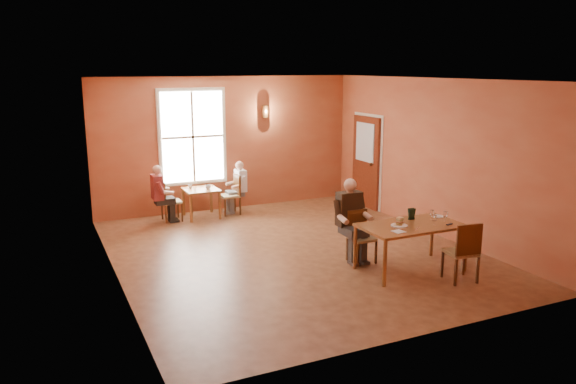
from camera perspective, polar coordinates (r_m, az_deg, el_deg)
name	(u,v)px	position (r m, az deg, el deg)	size (l,w,h in m)	color
ground	(293,252)	(9.98, 0.48, -6.12)	(6.00, 7.00, 0.01)	brown
wall_back	(227,144)	(12.81, -6.22, 4.91)	(6.00, 0.04, 3.00)	brown
wall_front	(422,218)	(6.68, 13.44, -2.57)	(6.00, 0.04, 3.00)	brown
wall_left	(111,184)	(8.77, -17.51, 0.80)	(0.04, 7.00, 3.00)	brown
wall_right	(433,157)	(11.20, 14.55, 3.46)	(0.04, 7.00, 3.00)	brown
ceiling	(293,79)	(9.45, 0.52, 11.37)	(6.00, 7.00, 0.04)	white
window	(193,137)	(12.51, -9.66, 5.55)	(1.36, 0.10, 1.96)	white
door	(365,162)	(13.07, 7.87, 3.03)	(0.12, 1.04, 2.10)	maroon
wall_sconce	(265,111)	(12.96, -2.34, 8.18)	(0.16, 0.16, 0.28)	brown
main_table	(410,247)	(9.23, 12.30, -5.51)	(1.62, 0.91, 0.76)	brown
chair_diner_main	(362,237)	(9.45, 7.51, -4.56)	(0.38, 0.38, 0.87)	#513014
diner_main	(363,224)	(9.36, 7.65, -3.22)	(0.54, 0.54, 1.34)	#33261D
chair_empty	(461,251)	(8.96, 17.15, -5.74)	(0.42, 0.42, 0.94)	#3B1C0B
plate_food	(399,225)	(8.99, 11.24, -3.32)	(0.27, 0.27, 0.03)	silver
sandwich	(400,222)	(9.05, 11.29, -2.98)	(0.09, 0.08, 0.11)	tan
goblet_a	(432,214)	(9.47, 14.42, -2.22)	(0.07, 0.07, 0.17)	white
goblet_b	(445,216)	(9.41, 15.71, -2.37)	(0.07, 0.07, 0.18)	white
goblet_c	(434,220)	(9.15, 14.64, -2.75)	(0.07, 0.07, 0.18)	white
menu_stand	(412,214)	(9.39, 12.44, -2.20)	(0.11, 0.06, 0.19)	black
knife	(417,229)	(8.90, 12.98, -3.66)	(0.20, 0.02, 0.00)	silver
napkin	(398,231)	(8.70, 11.16, -3.96)	(0.17, 0.17, 0.01)	silver
side_plate	(438,216)	(9.71, 14.99, -2.38)	(0.18, 0.18, 0.01)	silver
sunglasses	(449,224)	(9.26, 16.08, -3.17)	(0.13, 0.04, 0.02)	black
second_table	(201,203)	(12.30, -8.78, -1.11)	(0.71, 0.71, 0.63)	brown
chair_diner_white	(230,195)	(12.46, -5.93, -0.27)	(0.39, 0.39, 0.88)	#542F10
diner_white	(231,189)	(12.44, -5.81, 0.28)	(0.45, 0.45, 1.12)	silver
chair_diner_maroon	(171,201)	(12.12, -11.75, -0.87)	(0.38, 0.38, 0.86)	#4E2712
diner_maroon	(170,193)	(12.07, -11.93, -0.14)	(0.48, 0.48, 1.19)	maroon
cup_a	(208,187)	(12.18, -8.12, 0.51)	(0.11, 0.11, 0.09)	white
cup_b	(190,186)	(12.31, -9.90, 0.57)	(0.09, 0.09, 0.09)	silver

